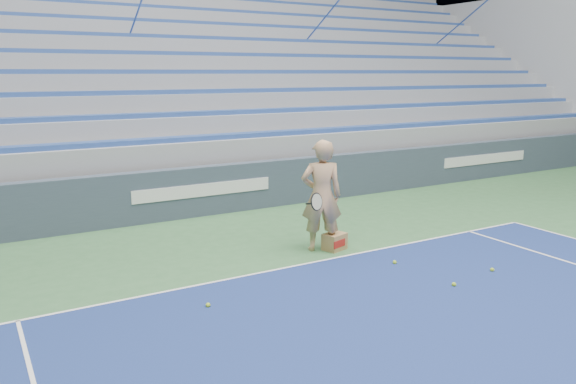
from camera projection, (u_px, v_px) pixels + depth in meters
name	position (u px, v px, depth m)	size (l,w,h in m)	color
sponsor_barrier	(202.00, 191.00, 12.49)	(30.00, 0.32, 1.10)	#374455
bleachers	(129.00, 99.00, 16.94)	(31.00, 9.15, 7.30)	#94969C
tennis_player	(321.00, 196.00, 9.91)	(1.04, 0.98, 2.00)	tan
ball_box	(335.00, 242.00, 10.10)	(0.47, 0.41, 0.30)	#9B794B
tennis_ball_0	(454.00, 285.00, 8.37)	(0.07, 0.07, 0.07)	#AED72C
tennis_ball_1	(492.00, 270.00, 9.00)	(0.07, 0.07, 0.07)	#AED72C
tennis_ball_2	(208.00, 305.00, 7.63)	(0.07, 0.07, 0.07)	#AED72C
tennis_ball_3	(395.00, 262.00, 9.35)	(0.07, 0.07, 0.07)	#AED72C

